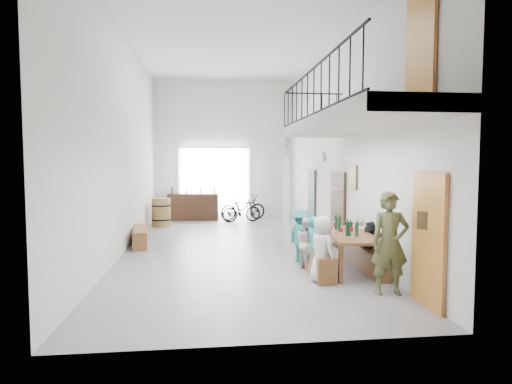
{
  "coord_description": "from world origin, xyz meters",
  "views": [
    {
      "loc": [
        -0.7,
        -11.09,
        2.25
      ],
      "look_at": [
        0.52,
        -0.5,
        1.51
      ],
      "focal_mm": 30.0,
      "sensor_mm": 36.0,
      "label": 1
    }
  ],
  "objects": [
    {
      "name": "guest_left_d",
      "position": [
        1.39,
        -1.79,
        0.6
      ],
      "size": [
        0.72,
        0.89,
        1.2
      ],
      "primitive_type": "imported",
      "rotation": [
        0.0,
        0.0,
        1.98
      ],
      "color": "#247878",
      "rests_on": "ground"
    },
    {
      "name": "tasting_table",
      "position": [
        2.2,
        -2.65,
        0.71
      ],
      "size": [
        1.06,
        2.21,
        0.79
      ],
      "rotation": [
        0.0,
        0.0,
        -0.09
      ],
      "color": "brown",
      "rests_on": "ground"
    },
    {
      "name": "bicycle_near",
      "position": [
        0.69,
        5.41,
        0.49
      ],
      "size": [
        1.96,
        1.19,
        0.97
      ],
      "primitive_type": "imported",
      "rotation": [
        0.0,
        0.0,
        1.89
      ],
      "color": "black",
      "rests_on": "ground"
    },
    {
      "name": "guest_left_a",
      "position": [
        1.42,
        -3.4,
        0.63
      ],
      "size": [
        0.59,
        0.71,
        1.25
      ],
      "primitive_type": "imported",
      "rotation": [
        0.0,
        0.0,
        1.93
      ],
      "color": "silver",
      "rests_on": "ground"
    },
    {
      "name": "balcony",
      "position": [
        1.98,
        -3.13,
        2.96
      ],
      "size": [
        1.52,
        5.62,
        4.0
      ],
      "color": "silver",
      "rests_on": "ground"
    },
    {
      "name": "guest_right_c",
      "position": [
        2.78,
        -1.98,
        0.57
      ],
      "size": [
        0.56,
        0.66,
        1.14
      ],
      "primitive_type": "imported",
      "rotation": [
        0.0,
        0.0,
        -1.98
      ],
      "color": "silver",
      "rests_on": "ground"
    },
    {
      "name": "bicycle_far",
      "position": [
        0.59,
        4.82,
        0.45
      ],
      "size": [
        1.56,
        0.77,
        0.9
      ],
      "primitive_type": "imported",
      "rotation": [
        0.0,
        0.0,
        1.81
      ],
      "color": "black",
      "rests_on": "ground"
    },
    {
      "name": "counter_bottles",
      "position": [
        -1.23,
        5.65,
        1.16
      ],
      "size": [
        1.7,
        0.17,
        0.28
      ],
      "color": "black",
      "rests_on": "serving_counter"
    },
    {
      "name": "oak_barrel",
      "position": [
        -2.3,
        4.07,
        0.5
      ],
      "size": [
        0.67,
        0.67,
        0.99
      ],
      "color": "olive",
      "rests_on": "ground"
    },
    {
      "name": "room_walls",
      "position": [
        0.0,
        0.0,
        3.55
      ],
      "size": [
        12.0,
        12.0,
        12.0
      ],
      "color": "silver",
      "rests_on": "ground"
    },
    {
      "name": "bench_wall",
      "position": [
        2.57,
        -2.56,
        0.25
      ],
      "size": [
        0.28,
        2.17,
        0.5
      ],
      "primitive_type": "cube",
      "rotation": [
        0.0,
        0.0,
        0.0
      ],
      "color": "brown",
      "rests_on": "ground"
    },
    {
      "name": "bench_inner",
      "position": [
        1.5,
        -2.59,
        0.25
      ],
      "size": [
        0.41,
        2.16,
        0.49
      ],
      "primitive_type": "cube",
      "rotation": [
        0.0,
        0.0,
        -0.03
      ],
      "color": "brown",
      "rests_on": "ground"
    },
    {
      "name": "floor",
      "position": [
        0.0,
        0.0,
        0.0
      ],
      "size": [
        12.0,
        12.0,
        0.0
      ],
      "primitive_type": "plane",
      "color": "slate",
      "rests_on": "ground"
    },
    {
      "name": "serving_counter",
      "position": [
        -1.23,
        5.65,
        0.51
      ],
      "size": [
        1.98,
        0.72,
        1.02
      ],
      "primitive_type": "cube",
      "rotation": [
        0.0,
        0.0,
        -0.1
      ],
      "color": "#3A2314",
      "rests_on": "ground"
    },
    {
      "name": "right_wall_decor",
      "position": [
        2.7,
        -1.87,
        1.74
      ],
      "size": [
        0.07,
        8.28,
        5.07
      ],
      "color": "#B0702A",
      "rests_on": "ground"
    },
    {
      "name": "side_bench",
      "position": [
        -2.5,
        0.65,
        0.24
      ],
      "size": [
        0.58,
        1.71,
        0.47
      ],
      "primitive_type": "cube",
      "rotation": [
        0.0,
        0.0,
        0.13
      ],
      "color": "brown",
      "rests_on": "ground"
    },
    {
      "name": "guest_right_a",
      "position": [
        2.84,
        -3.17,
        0.6
      ],
      "size": [
        0.49,
        0.76,
        1.21
      ],
      "primitive_type": "imported",
      "rotation": [
        0.0,
        0.0,
        -1.27
      ],
      "color": "#AE2E1D",
      "rests_on": "ground"
    },
    {
      "name": "host_standing",
      "position": [
        2.38,
        -4.22,
        0.88
      ],
      "size": [
        0.69,
        0.5,
        1.76
      ],
      "primitive_type": "imported",
      "rotation": [
        0.0,
        0.0,
        -0.13
      ],
      "color": "#484C2B",
      "rests_on": "ground"
    },
    {
      "name": "guest_right_b",
      "position": [
        2.71,
        -2.57,
        0.51
      ],
      "size": [
        0.56,
        0.99,
        1.02
      ],
      "primitive_type": "imported",
      "rotation": [
        0.0,
        0.0,
        -1.86
      ],
      "color": "black",
      "rests_on": "ground"
    },
    {
      "name": "gateway_portal",
      "position": [
        -0.4,
        5.94,
        1.4
      ],
      "size": [
        2.8,
        0.08,
        2.8
      ],
      "primitive_type": "cube",
      "color": "white",
      "rests_on": "ground"
    },
    {
      "name": "potted_plant",
      "position": [
        2.45,
        0.26,
        0.21
      ],
      "size": [
        0.45,
        0.42,
        0.43
      ],
      "primitive_type": "imported",
      "rotation": [
        0.0,
        0.0,
        0.24
      ],
      "color": "#184D1B",
      "rests_on": "ground"
    },
    {
      "name": "guest_left_b",
      "position": [
        1.42,
        -2.83,
        0.59
      ],
      "size": [
        0.44,
        0.51,
        1.18
      ],
      "primitive_type": "imported",
      "rotation": [
        0.0,
        0.0,
        2.0
      ],
      "color": "#247878",
      "rests_on": "ground"
    },
    {
      "name": "guest_left_c",
      "position": [
        1.39,
        -2.34,
        0.55
      ],
      "size": [
        0.56,
        0.64,
        1.09
      ],
      "primitive_type": "imported",
      "rotation": [
        0.0,
        0.0,
        1.89
      ],
      "color": "silver",
      "rests_on": "ground"
    },
    {
      "name": "tableware",
      "position": [
        2.17,
        -2.58,
        0.93
      ],
      "size": [
        0.72,
        1.26,
        0.35
      ],
      "color": "black",
      "rests_on": "tasting_table"
    }
  ]
}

